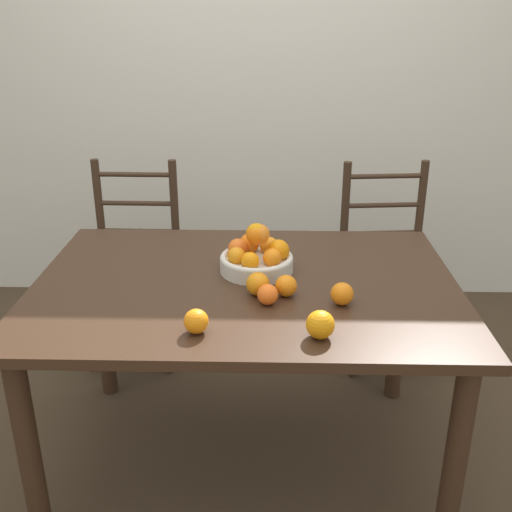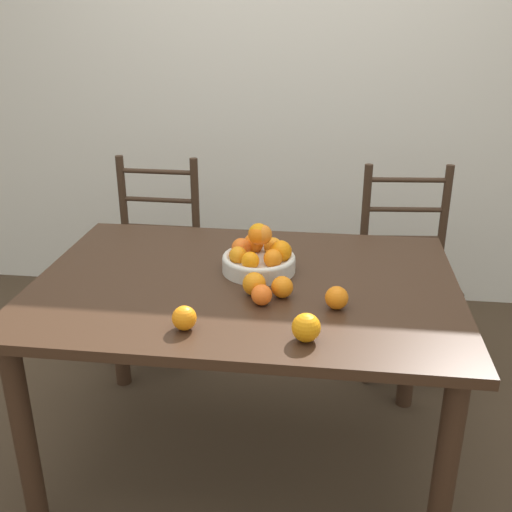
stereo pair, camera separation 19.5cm
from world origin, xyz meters
name	(u,v)px [view 1 (the left image)]	position (x,y,z in m)	size (l,w,h in m)	color
ground_plane	(247,457)	(0.00, 0.00, 0.00)	(12.00, 12.00, 0.00)	#423323
wall_back	(256,75)	(0.00, 1.56, 1.30)	(8.00, 0.06, 2.60)	silver
dining_table	(246,307)	(0.00, 0.00, 0.67)	(1.46, 1.03, 0.77)	#382316
fruit_bowl	(257,256)	(0.04, 0.09, 0.83)	(0.26, 0.26, 0.18)	beige
orange_loose_0	(258,284)	(0.05, -0.10, 0.81)	(0.08, 0.08, 0.08)	orange
orange_loose_1	(268,294)	(0.08, -0.17, 0.80)	(0.07, 0.07, 0.07)	orange
orange_loose_2	(320,325)	(0.23, -0.38, 0.81)	(0.08, 0.08, 0.08)	orange
orange_loose_3	(286,286)	(0.14, -0.11, 0.80)	(0.07, 0.07, 0.07)	orange
orange_loose_4	(196,321)	(-0.13, -0.36, 0.80)	(0.07, 0.07, 0.07)	orange
orange_loose_5	(342,294)	(0.31, -0.17, 0.81)	(0.07, 0.07, 0.07)	orange
chair_left	(135,267)	(-0.59, 0.82, 0.46)	(0.43, 0.41, 0.96)	#382619
chair_right	(386,270)	(0.66, 0.82, 0.46)	(0.46, 0.44, 0.96)	#382619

